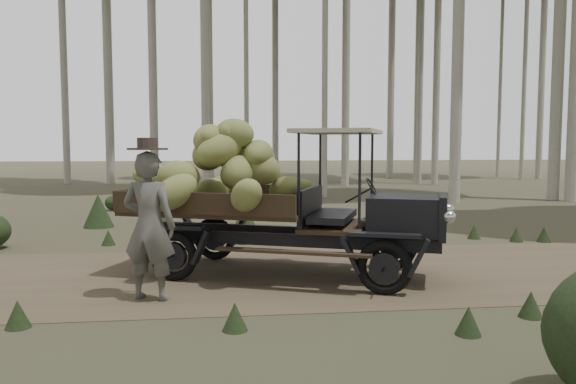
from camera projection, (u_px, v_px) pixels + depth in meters
name	position (u px, v px, depth m)	size (l,w,h in m)	color
ground	(308.00, 274.00, 8.41)	(120.00, 120.00, 0.00)	#473D2B
dirt_track	(308.00, 273.00, 8.41)	(70.00, 4.00, 0.01)	brown
banana_truck	(250.00, 183.00, 8.32)	(4.86, 3.12, 2.35)	black
farmer	(149.00, 224.00, 6.92)	(0.78, 0.63, 2.01)	#52514B
undergrowth	(85.00, 267.00, 6.52)	(23.44, 22.55, 1.40)	#233319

